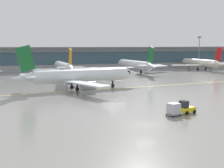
{
  "coord_description": "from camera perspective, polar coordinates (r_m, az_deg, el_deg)",
  "views": [
    {
      "loc": [
        -17.1,
        -37.6,
        10.78
      ],
      "look_at": [
        1.91,
        20.2,
        3.0
      ],
      "focal_mm": 50.34,
      "sensor_mm": 36.0,
      "label": 1
    }
  ],
  "objects": [
    {
      "name": "ground_plane",
      "position": [
        42.69,
        6.1,
        -7.38
      ],
      "size": [
        400.0,
        400.0,
        0.0
      ],
      "primitive_type": "plane",
      "color": "gray"
    },
    {
      "name": "taxiway_centreline_stripe",
      "position": [
        73.42,
        -5.1,
        -1.18
      ],
      "size": [
        109.42,
        11.99,
        0.01
      ],
      "primitive_type": "cube",
      "rotation": [
        0.0,
        0.0,
        0.11
      ],
      "color": "yellow",
      "rests_on": "ground_plane"
    },
    {
      "name": "terminal_concourse",
      "position": [
        133.17,
        -10.85,
        4.63
      ],
      "size": [
        191.65,
        11.0,
        9.6
      ],
      "color": "#9EA3A8",
      "rests_on": "ground_plane"
    },
    {
      "name": "gate_airplane_2",
      "position": [
        111.75,
        -8.8,
        3.14
      ],
      "size": [
        26.89,
        28.88,
        9.58
      ],
      "rotation": [
        0.0,
        0.0,
        1.6
      ],
      "color": "white",
      "rests_on": "ground_plane"
    },
    {
      "name": "gate_airplane_3",
      "position": [
        117.95,
        4.09,
        3.5
      ],
      "size": [
        28.25,
        30.5,
        10.1
      ],
      "rotation": [
        0.0,
        0.0,
        1.66
      ],
      "color": "silver",
      "rests_on": "ground_plane"
    },
    {
      "name": "gate_airplane_4",
      "position": [
        136.75,
        15.68,
        3.72
      ],
      "size": [
        27.29,
        29.33,
        9.72
      ],
      "rotation": [
        0.0,
        0.0,
        1.61
      ],
      "color": "silver",
      "rests_on": "ground_plane"
    },
    {
      "name": "taxiing_regional_jet",
      "position": [
        74.83,
        -5.78,
        1.42
      ],
      "size": [
        31.99,
        29.58,
        10.59
      ],
      "rotation": [
        0.0,
        0.0,
        0.11
      ],
      "color": "white",
      "rests_on": "ground_plane"
    },
    {
      "name": "baggage_tug",
      "position": [
        50.23,
        13.33,
        -4.26
      ],
      "size": [
        2.88,
        2.19,
        2.1
      ],
      "rotation": [
        0.0,
        0.0,
        0.28
      ],
      "color": "yellow",
      "rests_on": "ground_plane"
    },
    {
      "name": "cargo_dolly_lead",
      "position": [
        48.25,
        11.12,
        -4.48
      ],
      "size": [
        2.46,
        2.11,
        1.94
      ],
      "rotation": [
        0.0,
        0.0,
        0.28
      ],
      "color": "#595B60",
      "rests_on": "ground_plane"
    },
    {
      "name": "apron_light_mast_1",
      "position": [
        148.11,
        15.53,
        5.84
      ],
      "size": [
        1.8,
        0.36,
        14.09
      ],
      "color": "gray",
      "rests_on": "ground_plane"
    }
  ]
}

